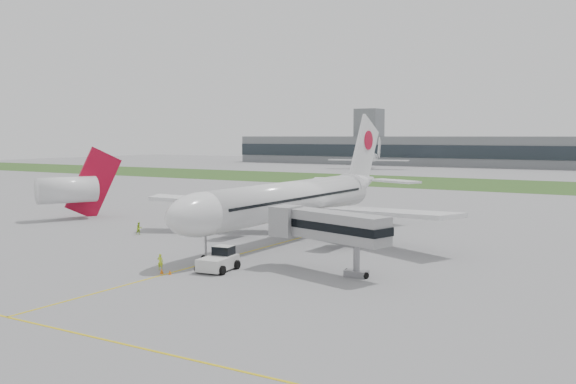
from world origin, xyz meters
The scene contains 14 objects.
ground centered at (0.00, 0.00, 0.00)m, with size 600.00×600.00×0.00m, color #98989B.
apron_markings centered at (0.00, -5.00, 0.00)m, with size 70.00×70.00×0.04m, color gold, non-canonical shape.
grass_strip centered at (0.00, 120.00, 0.01)m, with size 600.00×50.00×0.02m, color #33511E.
terminal_building centered at (0.00, 229.87, 7.00)m, with size 320.00×22.30×14.00m.
control_tower centered at (-90.00, 232.00, 0.00)m, with size 12.00×12.00×56.00m, color slate, non-canonical shape.
airliner centered at (0.00, 4.87, 5.66)m, with size 48.13×53.95×17.88m.
pushback_tug centered at (3.53, -17.15, 1.13)m, with size 3.81×5.14×2.46m.
jet_bridge centered at (13.64, -12.13, 4.87)m, with size 14.38×6.73×6.59m.
safety_cone_left centered at (-0.50, -21.67, 0.28)m, with size 0.41×0.41×0.56m, color #DB630B.
safety_cone_right centered at (0.50, -21.54, 0.25)m, with size 0.36×0.36×0.49m, color #DB630B.
ground_crew_near centered at (-1.97, -20.26, 0.87)m, with size 0.63×0.41×1.73m, color #D1FC2A.
ground_crew_far centered at (-21.34, -3.47, 0.91)m, with size 0.88×0.69×1.81m, color #95C420.
neighbor_aircraft centered at (-43.79, 3.47, 5.17)m, with size 8.13×15.99×13.04m.
distant_aircraft_left centered at (-68.47, 183.12, 0.00)m, with size 34.52×30.46×13.20m, color silver, non-canonical shape.
Camera 1 is at (44.44, -70.80, 14.21)m, focal length 40.00 mm.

